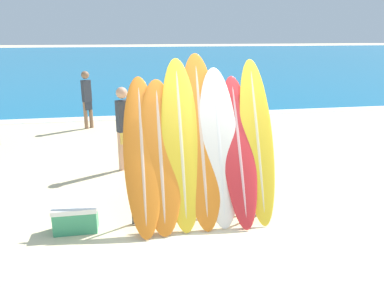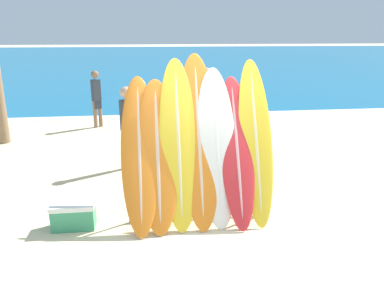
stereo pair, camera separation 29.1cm
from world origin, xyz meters
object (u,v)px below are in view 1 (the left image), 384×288
object	(u,v)px
person_far_left	(198,94)
person_far_right	(87,98)
surfboard_slot_3	(201,139)
person_near_water	(221,116)
surfboard_slot_4	(219,146)
surfboard_slot_2	(181,143)
surfboard_rack	(201,188)
surfboard_slot_1	(161,155)
cooler_box	(76,218)
surfboard_slot_5	(239,150)
surfboard_slot_0	(142,154)
surfboard_slot_6	(257,140)
person_mid_beach	(123,126)

from	to	relation	value
person_far_left	person_far_right	bearing A→B (deg)	146.90
surfboard_slot_3	person_near_water	xyz separation A→B (m)	(1.00, 2.76, -0.30)
surfboard_slot_4	surfboard_slot_2	bearing A→B (deg)	176.94
surfboard_rack	surfboard_slot_1	bearing A→B (deg)	176.53
surfboard_rack	surfboard_slot_3	xyz separation A→B (m)	(0.02, 0.12, 0.71)
person_far_right	cooler_box	xyz separation A→B (m)	(0.34, -5.98, -0.70)
person_far_left	surfboard_slot_5	bearing A→B (deg)	-124.49
surfboard_slot_1	surfboard_slot_5	xyz separation A→B (m)	(1.14, 0.00, 0.01)
surfboard_slot_2	surfboard_slot_4	world-z (taller)	surfboard_slot_2
surfboard_slot_1	cooler_box	xyz separation A→B (m)	(-1.21, -0.09, -0.83)
surfboard_slot_0	surfboard_slot_5	size ratio (longest dim) A/B	1.01
surfboard_slot_1	surfboard_slot_6	size ratio (longest dim) A/B	0.88
surfboard_slot_1	surfboard_slot_4	world-z (taller)	surfboard_slot_4
surfboard_rack	person_far_left	xyz separation A→B (m)	(1.03, 5.74, 0.44)
person_far_right	cooler_box	size ratio (longest dim) A/B	2.68
surfboard_slot_5	surfboard_slot_6	xyz separation A→B (m)	(0.29, 0.05, 0.12)
person_far_right	person_far_left	bearing A→B (deg)	140.50
person_far_right	surfboard_slot_6	bearing A→B (deg)	80.94
surfboard_slot_1	person_far_left	bearing A→B (deg)	74.18
surfboard_slot_0	surfboard_slot_5	world-z (taller)	surfboard_slot_0
person_near_water	surfboard_rack	bearing A→B (deg)	-38.82
surfboard_slot_1	surfboard_slot_6	bearing A→B (deg)	2.21
surfboard_slot_1	person_near_water	distance (m)	3.26
surfboard_slot_4	person_mid_beach	size ratio (longest dim) A/B	1.31
surfboard_slot_3	surfboard_slot_4	size ratio (longest dim) A/B	1.09
surfboard_rack	person_near_water	distance (m)	3.07
surfboard_slot_1	surfboard_slot_2	world-z (taller)	surfboard_slot_2
surfboard_slot_3	person_mid_beach	xyz separation A→B (m)	(-1.12, 2.21, -0.28)
surfboard_rack	cooler_box	world-z (taller)	surfboard_rack
surfboard_slot_5	cooler_box	xyz separation A→B (m)	(-2.36, -0.09, -0.84)
surfboard_slot_1	person_mid_beach	bearing A→B (deg)	102.87
surfboard_slot_4	person_near_water	size ratio (longest dim) A/B	1.33
surfboard_slot_2	surfboard_slot_0	bearing A→B (deg)	-175.96
person_near_water	surfboard_slot_5	bearing A→B (deg)	-28.50
surfboard_slot_5	person_far_left	xyz separation A→B (m)	(0.47, 5.70, -0.10)
surfboard_rack	person_far_left	size ratio (longest dim) A/B	1.21
surfboard_slot_0	person_mid_beach	world-z (taller)	surfboard_slot_0
surfboard_slot_0	surfboard_rack	bearing A→B (deg)	-3.46
surfboard_slot_6	person_far_left	xyz separation A→B (m)	(0.18, 5.65, -0.22)
surfboard_slot_1	person_near_water	world-z (taller)	surfboard_slot_1
surfboard_slot_3	person_far_left	distance (m)	5.72
surfboard_slot_2	cooler_box	size ratio (longest dim) A/B	3.82
surfboard_slot_5	cooler_box	distance (m)	2.50
surfboard_slot_0	surfboard_slot_1	world-z (taller)	surfboard_slot_0
surfboard_slot_4	surfboard_slot_5	world-z (taller)	surfboard_slot_4
surfboard_slot_2	cooler_box	xyz separation A→B (m)	(-1.51, -0.14, -0.97)
surfboard_slot_0	person_far_left	bearing A→B (deg)	71.80
surfboard_slot_4	person_mid_beach	xyz separation A→B (m)	(-1.37, 2.26, -0.18)
surfboard_slot_4	surfboard_slot_1	bearing A→B (deg)	-178.31
surfboard_slot_1	surfboard_slot_0	bearing A→B (deg)	176.56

